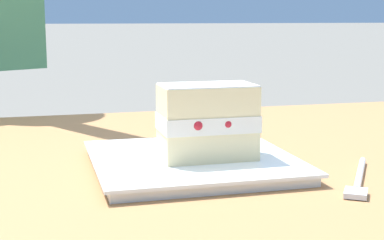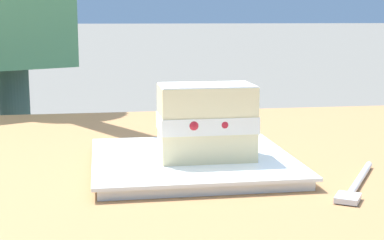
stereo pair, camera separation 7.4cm
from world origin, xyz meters
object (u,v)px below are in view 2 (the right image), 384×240
cake_slice (208,122)px  patio_table (195,223)px  dessert_plate (192,162)px  dessert_fork (357,184)px

cake_slice → patio_table: bearing=-88.4°
dessert_plate → dessert_fork: bearing=146.1°
cake_slice → dessert_fork: bearing=146.8°
dessert_plate → cake_slice: 0.06m
patio_table → dessert_plate: bearing=77.9°
patio_table → cake_slice: cake_slice is taller
patio_table → dessert_fork: (-0.16, 0.19, 0.11)m
patio_table → dessert_fork: 0.27m
patio_table → dessert_plate: (0.02, 0.07, 0.11)m
patio_table → dessert_fork: size_ratio=9.93×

